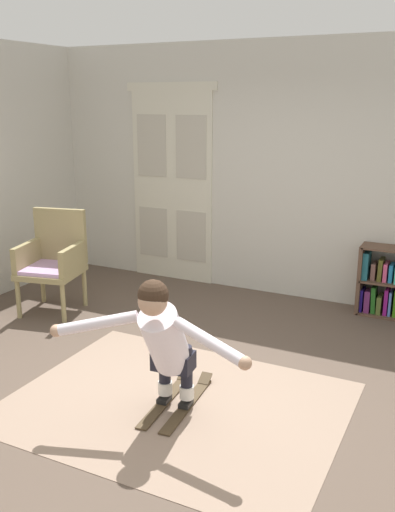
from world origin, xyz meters
TOP-DOWN VIEW (x-y plane):
  - ground_plane at (0.00, 0.00)m, footprint 7.20×7.20m
  - back_wall at (0.00, 2.60)m, footprint 6.00×0.10m
  - double_door at (-1.42, 2.54)m, footprint 1.22×0.05m
  - rug at (0.13, -0.25)m, footprint 2.49×1.93m
  - wicker_chair at (-2.03, 0.96)m, footprint 0.71×0.71m
  - skis_pair at (0.12, -0.22)m, footprint 0.34×0.89m
  - person_skier at (0.14, -0.45)m, footprint 1.46×0.70m

SIDE VIEW (x-z plane):
  - ground_plane at x=0.00m, z-range 0.00..0.00m
  - rug at x=0.13m, z-range 0.00..0.01m
  - skis_pair at x=0.12m, z-range -0.01..0.06m
  - wicker_chair at x=-2.03m, z-range 0.03..1.13m
  - person_skier at x=0.14m, z-range 0.12..1.16m
  - double_door at x=-1.42m, z-range 0.01..2.46m
  - back_wall at x=0.00m, z-range 0.00..2.90m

